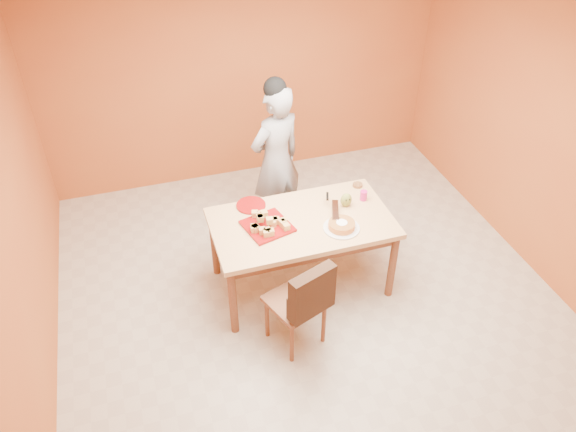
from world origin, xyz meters
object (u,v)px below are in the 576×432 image
object	(u,v)px
magenta_glass	(364,196)
pastry_platter	(267,226)
dining_table	(302,229)
red_dinner_plate	(251,205)
egg_ornament	(346,200)
dining_chair	(296,301)
checker_tin	(358,185)
person	(276,161)
sponge_cake	(342,225)

from	to	relation	value
magenta_glass	pastry_platter	bearing A→B (deg)	-172.63
dining_table	red_dinner_plate	xyz separation A→B (m)	(-0.37, 0.35, 0.10)
egg_ornament	red_dinner_plate	bearing A→B (deg)	179.78
dining_chair	checker_tin	size ratio (longest dim) A/B	9.92
pastry_platter	person	bearing A→B (deg)	69.08
dining_chair	egg_ornament	xyz separation A→B (m)	(0.72, 0.74, 0.35)
dining_chair	egg_ornament	distance (m)	1.09
dining_table	person	size ratio (longest dim) A/B	0.98
dining_chair	dining_table	bearing A→B (deg)	47.45
egg_ornament	magenta_glass	bearing A→B (deg)	28.90
dining_chair	egg_ornament	world-z (taller)	dining_chair
magenta_glass	dining_chair	bearing A→B (deg)	-139.25
red_dinner_plate	sponge_cake	bearing A→B (deg)	-39.73
egg_ornament	magenta_glass	size ratio (longest dim) A/B	1.42
dining_table	dining_chair	bearing A→B (deg)	-112.06
red_dinner_plate	magenta_glass	size ratio (longest dim) A/B	2.86
red_dinner_plate	dining_chair	bearing A→B (deg)	-83.69
sponge_cake	checker_tin	xyz separation A→B (m)	(0.39, 0.55, -0.02)
dining_chair	egg_ornament	bearing A→B (deg)	25.52
dining_table	person	distance (m)	0.95
dining_table	person	xyz separation A→B (m)	(0.04, 0.94, 0.15)
pastry_platter	checker_tin	bearing A→B (deg)	18.96
dining_table	magenta_glass	xyz separation A→B (m)	(0.64, 0.13, 0.14)
dining_chair	pastry_platter	world-z (taller)	dining_chair
checker_tin	pastry_platter	bearing A→B (deg)	-161.04
dining_table	pastry_platter	distance (m)	0.33
person	sponge_cake	bearing A→B (deg)	81.02
person	magenta_glass	xyz separation A→B (m)	(0.60, -0.81, -0.01)
pastry_platter	magenta_glass	bearing A→B (deg)	7.37
dining_chair	red_dinner_plate	bearing A→B (deg)	75.82
dining_table	sponge_cake	xyz separation A→B (m)	(0.29, -0.20, 0.13)
red_dinner_plate	sponge_cake	world-z (taller)	sponge_cake
dining_table	red_dinner_plate	distance (m)	0.52
person	checker_tin	size ratio (longest dim) A/B	17.46
dining_chair	checker_tin	xyz separation A→B (m)	(0.94, 1.00, 0.29)
red_dinner_plate	person	bearing A→B (deg)	54.84
checker_tin	red_dinner_plate	bearing A→B (deg)	180.00
sponge_cake	egg_ornament	bearing A→B (deg)	61.62
dining_chair	sponge_cake	world-z (taller)	dining_chair
magenta_glass	checker_tin	bearing A→B (deg)	80.82
person	red_dinner_plate	size ratio (longest dim) A/B	6.03
pastry_platter	dining_chair	bearing A→B (deg)	-85.53
pastry_platter	magenta_glass	size ratio (longest dim) A/B	3.99
dining_table	dining_chair	xyz separation A→B (m)	(-0.26, -0.65, -0.19)
red_dinner_plate	egg_ornament	distance (m)	0.87
dining_table	sponge_cake	world-z (taller)	sponge_cake
dining_table	checker_tin	bearing A→B (deg)	27.24
dining_chair	person	world-z (taller)	person
dining_chair	sponge_cake	size ratio (longest dim) A/B	3.96
pastry_platter	egg_ornament	size ratio (longest dim) A/B	2.82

